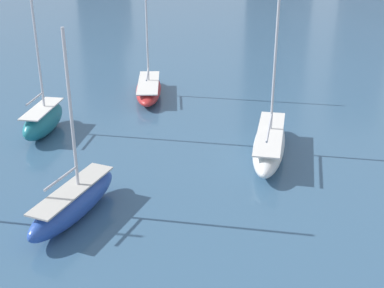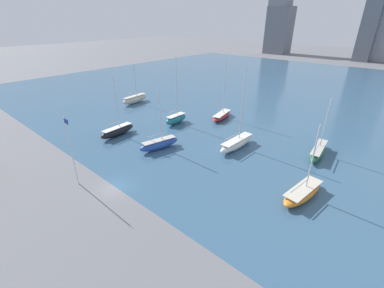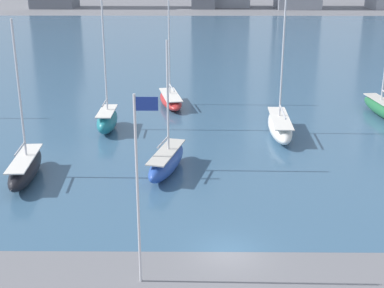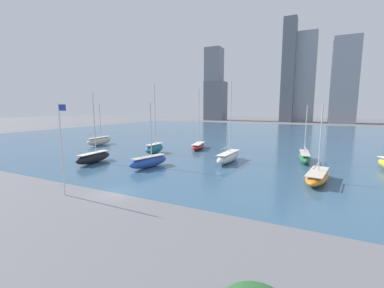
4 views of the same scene
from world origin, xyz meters
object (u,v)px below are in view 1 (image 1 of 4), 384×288
Objects in this scene: sailboat_blue at (74,202)px; sailboat_white at (269,143)px; sailboat_teal at (43,119)px; sailboat_red at (149,88)px.

sailboat_white is at bearing 56.33° from sailboat_blue.
sailboat_blue is at bearing -135.04° from sailboat_white.
sailboat_teal is at bearing 177.60° from sailboat_white.
sailboat_white is 1.36× the size of sailboat_blue.
sailboat_teal reaches higher than sailboat_red.
sailboat_blue is (0.68, -21.32, 0.20)m from sailboat_red.
sailboat_teal is 13.25m from sailboat_blue.
sailboat_red is 1.35× the size of sailboat_blue.
sailboat_teal is 17.61m from sailboat_white.
sailboat_blue is (-10.81, -10.00, -0.00)m from sailboat_white.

